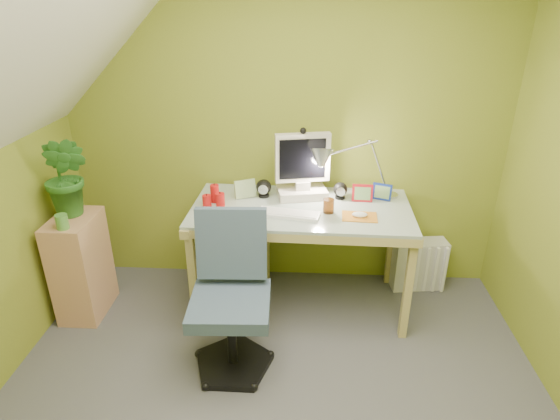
# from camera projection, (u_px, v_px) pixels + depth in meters

# --- Properties ---
(wall_back) EXTENTS (3.20, 0.01, 2.40)m
(wall_back) POSITION_uv_depth(u_px,v_px,m) (285.00, 132.00, 3.39)
(wall_back) COLOR olive
(wall_back) RESTS_ON floor
(desk) EXTENTS (1.50, 0.78, 0.79)m
(desk) POSITION_uv_depth(u_px,v_px,m) (300.00, 257.00, 3.34)
(desk) COLOR tan
(desk) RESTS_ON floor
(monitor) EXTENTS (0.40, 0.28, 0.50)m
(monitor) POSITION_uv_depth(u_px,v_px,m) (302.00, 163.00, 3.23)
(monitor) COLOR silver
(monitor) RESTS_ON desk
(speaker_left) EXTENTS (0.11, 0.11, 0.13)m
(speaker_left) POSITION_uv_depth(u_px,v_px,m) (264.00, 188.00, 3.31)
(speaker_left) COLOR black
(speaker_left) RESTS_ON desk
(speaker_right) EXTENTS (0.12, 0.12, 0.12)m
(speaker_right) POSITION_uv_depth(u_px,v_px,m) (340.00, 191.00, 3.28)
(speaker_right) COLOR black
(speaker_right) RESTS_ON desk
(keyboard) EXTENTS (0.42, 0.20, 0.02)m
(keyboard) POSITION_uv_depth(u_px,v_px,m) (289.00, 214.00, 3.05)
(keyboard) COLOR white
(keyboard) RESTS_ON desk
(mousepad) EXTENTS (0.23, 0.17, 0.01)m
(mousepad) POSITION_uv_depth(u_px,v_px,m) (360.00, 217.00, 3.03)
(mousepad) COLOR #C3761E
(mousepad) RESTS_ON desk
(mouse) EXTENTS (0.11, 0.08, 0.03)m
(mouse) POSITION_uv_depth(u_px,v_px,m) (360.00, 215.00, 3.02)
(mouse) COLOR white
(mouse) RESTS_ON mousepad
(amber_tumbler) EXTENTS (0.09, 0.09, 0.09)m
(amber_tumbler) POSITION_uv_depth(u_px,v_px,m) (329.00, 206.00, 3.07)
(amber_tumbler) COLOR brown
(amber_tumbler) RESTS_ON desk
(candle_cluster) EXTENTS (0.19, 0.18, 0.12)m
(candle_cluster) POSITION_uv_depth(u_px,v_px,m) (214.00, 196.00, 3.19)
(candle_cluster) COLOR red
(candle_cluster) RESTS_ON desk
(photo_frame_red) EXTENTS (0.14, 0.03, 0.12)m
(photo_frame_red) POSITION_uv_depth(u_px,v_px,m) (362.00, 193.00, 3.24)
(photo_frame_red) COLOR #B2131D
(photo_frame_red) RESTS_ON desk
(photo_frame_blue) EXTENTS (0.13, 0.07, 0.11)m
(photo_frame_blue) POSITION_uv_depth(u_px,v_px,m) (382.00, 192.00, 3.27)
(photo_frame_blue) COLOR navy
(photo_frame_blue) RESTS_ON desk
(photo_frame_green) EXTENTS (0.15, 0.08, 0.13)m
(photo_frame_green) POSITION_uv_depth(u_px,v_px,m) (245.00, 189.00, 3.30)
(photo_frame_green) COLOR #A1BB80
(photo_frame_green) RESTS_ON desk
(desk_lamp) EXTENTS (0.61, 0.30, 0.63)m
(desk_lamp) POSITION_uv_depth(u_px,v_px,m) (369.00, 155.00, 3.18)
(desk_lamp) COLOR #AFB0B4
(desk_lamp) RESTS_ON desk
(side_ledge) EXTENTS (0.28, 0.43, 0.74)m
(side_ledge) POSITION_uv_depth(u_px,v_px,m) (81.00, 266.00, 3.28)
(side_ledge) COLOR tan
(side_ledge) RESTS_ON floor
(potted_plant) EXTENTS (0.36, 0.31, 0.56)m
(potted_plant) POSITION_uv_depth(u_px,v_px,m) (67.00, 177.00, 3.05)
(potted_plant) COLOR #2B6722
(potted_plant) RESTS_ON side_ledge
(green_cup) EXTENTS (0.08, 0.08, 0.10)m
(green_cup) POSITION_uv_depth(u_px,v_px,m) (62.00, 222.00, 2.97)
(green_cup) COLOR #51903C
(green_cup) RESTS_ON side_ledge
(task_chair) EXTENTS (0.55, 0.55, 0.95)m
(task_chair) POSITION_uv_depth(u_px,v_px,m) (230.00, 303.00, 2.72)
(task_chair) COLOR #3C4E62
(task_chair) RESTS_ON floor
(radiator) EXTENTS (0.42, 0.21, 0.40)m
(radiator) POSITION_uv_depth(u_px,v_px,m) (418.00, 264.00, 3.63)
(radiator) COLOR silver
(radiator) RESTS_ON floor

